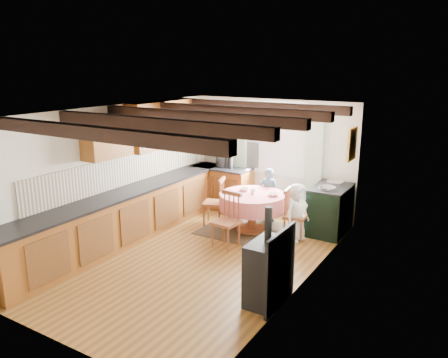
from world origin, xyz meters
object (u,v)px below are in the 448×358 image
Objects in this scene: chair_near at (226,220)px; child_right at (297,212)px; dining_table at (252,213)px; cast_iron_stove at (267,256)px; child_far at (268,195)px; aga_range at (330,209)px; chair_right at (296,214)px; chair_left at (214,201)px; cup at (253,191)px.

chair_near is 0.92× the size of child_right.
dining_table is 1.26× the size of chair_near.
dining_table is 0.92× the size of cast_iron_stove.
child_right is (-0.49, 2.21, -0.14)m from cast_iron_stove.
dining_table is 0.68m from child_far.
dining_table is 1.16× the size of child_right.
aga_range is (1.30, 1.61, -0.03)m from chair_near.
child_right is at bearing -149.68° from chair_right.
chair_right is 2.34m from cast_iron_stove.
cast_iron_stove is at bearing -148.51° from child_right.
chair_left is 1.11m from child_far.
chair_left is at bearing -176.72° from dining_table.
chair_near is 1.56m from child_far.
chair_near is 2.07m from aga_range.
aga_range is at bearing 56.71° from chair_near.
cast_iron_stove reaches higher than chair_near.
child_right is at bearing 74.58° from chair_left.
chair_right is 0.94× the size of aga_range.
chair_near is 9.63× the size of cup.
cup is at bearing 121.95° from cast_iron_stove.
chair_right is at bearing 76.60° from chair_left.
aga_range is 2.91m from cast_iron_stove.
chair_left is 0.86× the size of child_far.
cup reaches higher than dining_table.
chair_left is 0.71× the size of cast_iron_stove.
cup is at bearing 75.62° from child_far.
cast_iron_stove is 1.26× the size of child_right.
cup is (-0.88, -0.02, 0.26)m from child_right.
dining_table is 1.11× the size of child_far.
cast_iron_stove is 2.59m from cup.
chair_near reaches higher than aga_range.
child_far reaches higher than chair_right.
chair_right is (1.67, 0.13, -0.01)m from chair_left.
cast_iron_stove is at bearing 28.04° from chair_left.
chair_near reaches higher than chair_right.
chair_left is 9.43× the size of cup.
chair_left is 2.23m from aga_range.
cup is at bearing 88.67° from chair_right.
chair_right is (0.84, 0.08, 0.10)m from dining_table.
child_far is at bearing 115.40° from cast_iron_stove.
dining_table is 12.17× the size of cup.
chair_right is at bearing 56.18° from child_right.
aga_range is (1.26, 0.71, 0.09)m from dining_table.
aga_range reaches higher than dining_table.
chair_right is at bearing 5.47° from cup.
aga_range is at bearing 169.15° from child_far.
cast_iron_stove reaches higher than child_right.
chair_left is 1.72m from child_right.
chair_left is 0.89m from cup.
chair_right is 0.76m from aga_range.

